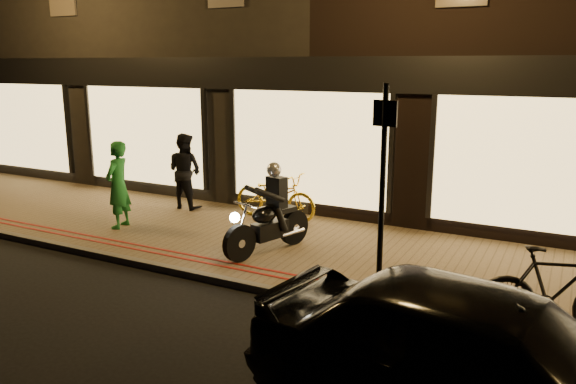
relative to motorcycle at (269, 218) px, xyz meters
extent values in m
plane|color=black|center=(-0.47, -1.45, -0.73)|extent=(90.00, 90.00, 0.00)
cube|color=brown|center=(-0.47, 0.55, -0.67)|extent=(50.00, 4.00, 0.12)
cube|color=#59544C|center=(-0.47, -1.40, -0.67)|extent=(50.00, 0.14, 0.12)
cube|color=maroon|center=(-0.47, -1.00, -0.61)|extent=(50.00, 0.06, 0.01)
cube|color=maroon|center=(-0.47, -0.80, -0.61)|extent=(50.00, 0.06, 0.01)
cube|color=black|center=(-6.47, 7.55, 3.52)|extent=(12.00, 10.00, 8.50)
cube|color=black|center=(-0.47, 2.50, 2.42)|extent=(48.00, 0.12, 0.70)
cube|color=#F9D17C|center=(-9.47, 2.49, 0.88)|extent=(3.60, 0.06, 2.38)
cube|color=#F9D17C|center=(-4.97, 2.49, 0.88)|extent=(3.60, 0.06, 2.38)
cube|color=#F9D17C|center=(-0.47, 2.49, 0.88)|extent=(3.60, 0.06, 2.38)
cube|color=#F9D17C|center=(4.03, 2.49, 0.88)|extent=(3.60, 0.06, 2.38)
cylinder|color=black|center=(-0.21, -0.66, -0.29)|extent=(0.31, 0.65, 0.64)
cylinder|color=black|center=(0.18, 0.58, -0.29)|extent=(0.31, 0.65, 0.64)
cylinder|color=silver|center=(-0.21, -0.66, -0.29)|extent=(0.18, 0.18, 0.14)
cylinder|color=silver|center=(0.18, 0.58, -0.29)|extent=(0.18, 0.18, 0.14)
cube|color=black|center=(0.00, 0.01, -0.21)|extent=(0.46, 0.75, 0.30)
ellipsoid|color=black|center=(-0.04, -0.11, 0.09)|extent=(0.46, 0.58, 0.29)
cube|color=black|center=(0.09, 0.30, 0.09)|extent=(0.37, 0.59, 0.09)
cylinder|color=silver|center=(-0.16, -0.51, 0.34)|extent=(0.58, 0.21, 0.03)
cylinder|color=silver|center=(-0.19, -0.61, 0.01)|extent=(0.15, 0.33, 0.71)
sphere|color=white|center=(-0.23, -0.74, 0.17)|extent=(0.21, 0.21, 0.17)
cylinder|color=silver|center=(0.25, 0.40, -0.33)|extent=(0.23, 0.55, 0.07)
cube|color=black|center=(0.05, 0.17, 0.44)|extent=(0.39, 0.31, 0.55)
sphere|color=#A9ABB0|center=(0.03, 0.12, 0.85)|extent=(0.33, 0.33, 0.26)
cylinder|color=black|center=(-0.20, -0.09, 0.47)|extent=(0.19, 0.61, 0.34)
cylinder|color=black|center=(0.11, -0.18, 0.47)|extent=(0.34, 0.58, 0.34)
cylinder|color=black|center=(-0.09, 0.18, -0.01)|extent=(0.12, 0.27, 0.46)
cylinder|color=black|center=(0.17, 0.09, -0.01)|extent=(0.25, 0.29, 0.46)
cylinder|color=black|center=(2.32, -0.95, 0.89)|extent=(0.09, 0.09, 3.00)
cube|color=black|center=(2.32, -0.95, 1.99)|extent=(0.35, 0.09, 0.35)
imported|color=yellow|center=(-0.96, 1.94, -0.11)|extent=(1.93, 0.71, 1.01)
imported|color=black|center=(4.58, -1.05, -0.06)|extent=(1.91, 1.05, 1.11)
imported|color=#1E712B|center=(-3.43, -0.08, 0.26)|extent=(0.55, 0.72, 1.76)
imported|color=black|center=(-3.23, 1.81, 0.24)|extent=(0.86, 0.69, 1.72)
imported|color=black|center=(4.14, -3.44, 0.03)|extent=(4.70, 2.48, 1.52)
camera|label=1|loc=(4.65, -8.20, 2.64)|focal=35.00mm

